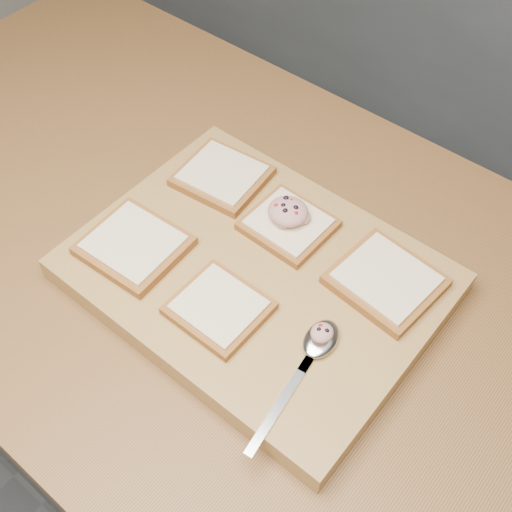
{
  "coord_description": "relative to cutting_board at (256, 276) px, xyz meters",
  "views": [
    {
      "loc": [
        0.17,
        -0.43,
        1.64
      ],
      "look_at": [
        -0.16,
        -0.02,
        0.96
      ],
      "focal_mm": 45.0,
      "sensor_mm": 36.0,
      "label": 1
    }
  ],
  "objects": [
    {
      "name": "island_counter",
      "position": [
        0.16,
        0.02,
        -0.47
      ],
      "size": [
        2.0,
        0.8,
        0.9
      ],
      "color": "slate",
      "rests_on": "ground"
    },
    {
      "name": "cutting_board",
      "position": [
        0.0,
        0.0,
        0.0
      ],
      "size": [
        0.48,
        0.37,
        0.04
      ],
      "primitive_type": "cube",
      "color": "#A57E46",
      "rests_on": "island_counter"
    },
    {
      "name": "bread_far_left",
      "position": [
        -0.15,
        0.1,
        0.03
      ],
      "size": [
        0.14,
        0.13,
        0.02
      ],
      "color": "#975C27",
      "rests_on": "cutting_board"
    },
    {
      "name": "bread_far_center",
      "position": [
        -0.01,
        0.09,
        0.03
      ],
      "size": [
        0.12,
        0.11,
        0.02
      ],
      "color": "#975C27",
      "rests_on": "cutting_board"
    },
    {
      "name": "bread_far_right",
      "position": [
        0.15,
        0.09,
        0.03
      ],
      "size": [
        0.14,
        0.13,
        0.02
      ],
      "color": "#975C27",
      "rests_on": "cutting_board"
    },
    {
      "name": "bread_near_left",
      "position": [
        -0.15,
        -0.08,
        0.03
      ],
      "size": [
        0.14,
        0.13,
        0.02
      ],
      "color": "#975C27",
      "rests_on": "cutting_board"
    },
    {
      "name": "bread_near_center",
      "position": [
        0.01,
        -0.09,
        0.03
      ],
      "size": [
        0.11,
        0.11,
        0.02
      ],
      "color": "#975C27",
      "rests_on": "cutting_board"
    },
    {
      "name": "tuna_salad_dollop",
      "position": [
        -0.01,
        0.09,
        0.05
      ],
      "size": [
        0.06,
        0.06,
        0.03
      ],
      "color": "tan",
      "rests_on": "bread_far_center"
    },
    {
      "name": "spoon",
      "position": [
        0.14,
        -0.05,
        0.03
      ],
      "size": [
        0.05,
        0.21,
        0.01
      ],
      "color": "silver",
      "rests_on": "cutting_board"
    },
    {
      "name": "spoon_salad",
      "position": [
        0.14,
        -0.04,
        0.04
      ],
      "size": [
        0.03,
        0.03,
        0.02
      ],
      "color": "tan",
      "rests_on": "spoon"
    }
  ]
}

